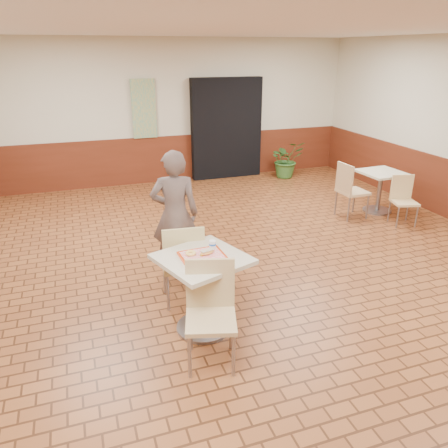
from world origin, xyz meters
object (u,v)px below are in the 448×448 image
object	(u,v)px
chair_second_left	(349,188)
paper_cup	(213,244)
second_table	(380,185)
chair_main_back	(183,260)
serving_tray	(202,256)
main_table	(203,281)
chair_main_front	(211,308)
customer	(175,215)
chair_second_front	(403,197)
long_john_donut	(207,252)
ring_donut	(191,253)
potted_plant	(286,159)

from	to	relation	value
chair_second_left	paper_cup	bearing A→B (deg)	123.94
paper_cup	second_table	xyz separation A→B (m)	(3.89, 2.33, -0.41)
chair_main_back	serving_tray	size ratio (longest dim) A/B	2.28
main_table	chair_main_front	size ratio (longest dim) A/B	0.85
customer	chair_second_front	distance (m)	4.06
chair_second_left	serving_tray	bearing A→B (deg)	124.00
long_john_donut	chair_second_front	distance (m)	4.41
paper_cup	second_table	world-z (taller)	paper_cup
ring_donut	long_john_donut	xyz separation A→B (m)	(0.15, -0.04, 0.01)
main_table	potted_plant	world-z (taller)	main_table
customer	serving_tray	size ratio (longest dim) A/B	3.80
serving_tray	paper_cup	distance (m)	0.18
chair_main_front	second_table	distance (m)	5.02
main_table	long_john_donut	world-z (taller)	long_john_donut
chair_main_back	second_table	size ratio (longest dim) A/B	1.33
potted_plant	chair_main_front	bearing A→B (deg)	-122.67
chair_main_front	second_table	bearing A→B (deg)	51.61
long_john_donut	potted_plant	distance (m)	6.14
customer	paper_cup	distance (m)	1.21
chair_main_front	chair_second_left	xyz separation A→B (m)	(3.38, 2.82, -0.01)
chair_main_front	chair_second_left	size ratio (longest dim) A/B	1.02
serving_tray	second_table	xyz separation A→B (m)	(4.03, 2.44, -0.35)
chair_main_front	second_table	xyz separation A→B (m)	(4.09, 2.90, -0.05)
second_table	chair_second_left	xyz separation A→B (m)	(-0.71, -0.09, 0.04)
customer	paper_cup	bearing A→B (deg)	107.51
chair_main_front	ring_donut	world-z (taller)	chair_main_front
ring_donut	long_john_donut	bearing A→B (deg)	-16.09
paper_cup	chair_main_front	bearing A→B (deg)	-109.61
long_john_donut	chair_second_left	world-z (taller)	chair_second_left
long_john_donut	second_table	world-z (taller)	long_john_donut
chair_second_front	main_table	bearing A→B (deg)	-140.93
chair_second_left	potted_plant	world-z (taller)	chair_second_left
customer	long_john_donut	world-z (taller)	customer
long_john_donut	second_table	xyz separation A→B (m)	(3.98, 2.45, -0.39)
paper_cup	chair_second_left	size ratio (longest dim) A/B	0.09
main_table	chair_main_front	xyz separation A→B (m)	(-0.06, -0.46, -0.02)
chair_main_back	ring_donut	world-z (taller)	chair_main_back
customer	second_table	world-z (taller)	customer
serving_tray	second_table	size ratio (longest dim) A/B	0.58
serving_tray	paper_cup	xyz separation A→B (m)	(0.14, 0.10, 0.06)
paper_cup	chair_second_front	distance (m)	4.28
chair_main_back	chair_second_front	world-z (taller)	chair_main_back
main_table	chair_second_left	size ratio (longest dim) A/B	0.87
chair_second_front	potted_plant	world-z (taller)	potted_plant
main_table	potted_plant	distance (m)	6.14
long_john_donut	chair_second_left	xyz separation A→B (m)	(3.27, 2.36, -0.35)
long_john_donut	chair_second_front	size ratio (longest dim) A/B	0.21
potted_plant	chair_second_left	bearing A→B (deg)	-93.34
chair_main_back	chair_second_front	xyz separation A→B (m)	(4.10, 1.28, -0.10)
serving_tray	paper_cup	size ratio (longest dim) A/B	4.96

